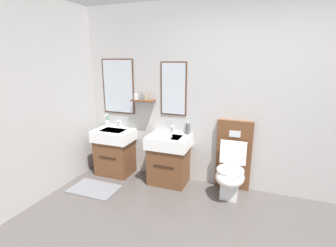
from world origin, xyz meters
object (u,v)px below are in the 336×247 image
Objects in this scene: vanity_sink_left at (115,150)px; toilet at (232,168)px; folded_hand_towel at (163,137)px; vanity_sink_right at (169,158)px; soap_dispenser at (188,129)px; toothbrush_cup at (107,123)px.

vanity_sink_left is 0.73× the size of toilet.
folded_hand_towel reaches higher than vanity_sink_left.
toilet is 1.03m from folded_hand_towel.
soap_dispenser is (0.23, 0.17, 0.43)m from vanity_sink_right.
vanity_sink_right is at bearing -7.75° from toothbrush_cup.
vanity_sink_right is 0.91m from toilet.
vanity_sink_left is at bearing 171.31° from folded_hand_towel.
toothbrush_cup is at bearing 175.53° from toilet.
folded_hand_towel is (1.11, -0.29, -0.03)m from toothbrush_cup.
folded_hand_towel is at bearing -14.73° from toothbrush_cup.
toothbrush_cup reaches higher than vanity_sink_right.
toothbrush_cup is at bearing 165.27° from folded_hand_towel.
vanity_sink_left is at bearing 179.86° from toilet.
soap_dispenser is at bearing 35.41° from vanity_sink_right.
soap_dispenser reaches higher than vanity_sink_left.
vanity_sink_left is 3.67× the size of soap_dispenser.
vanity_sink_left is at bearing 180.00° from vanity_sink_right.
toilet reaches higher than soap_dispenser.
vanity_sink_right is at bearing 179.71° from toilet.
toilet is (1.83, -0.00, -0.01)m from vanity_sink_left.
vanity_sink_right is 0.73× the size of toilet.
soap_dispenser is (1.38, 0.01, 0.03)m from toothbrush_cup.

